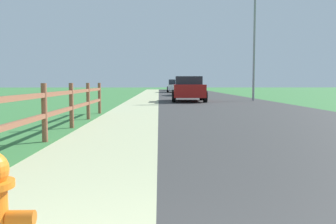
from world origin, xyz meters
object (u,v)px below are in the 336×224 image
parked_suv_red (188,89)px  parked_car_white (175,86)px  parked_car_black (188,87)px  street_lamp (256,36)px  parked_car_beige (174,86)px

parked_suv_red → parked_car_white: parked_suv_red is taller
parked_car_black → street_lamp: street_lamp is taller
parked_car_black → parked_car_white: parked_car_white is taller
parked_car_white → parked_car_beige: parked_car_white is taller
parked_car_white → street_lamp: street_lamp is taller
parked_suv_red → parked_car_black: (0.79, 10.45, -0.01)m
parked_suv_red → parked_car_white: size_ratio=0.88×
parked_car_beige → street_lamp: size_ratio=0.72×
parked_suv_red → parked_car_beige: size_ratio=0.87×
parked_car_black → parked_car_beige: size_ratio=0.90×
parked_suv_red → street_lamp: size_ratio=0.62×
parked_car_black → parked_car_white: size_ratio=0.91×
parked_suv_red → parked_car_white: (0.13, 21.01, -0.01)m
parked_suv_red → street_lamp: (4.32, 0.70, 3.30)m
parked_car_white → parked_car_beige: (0.30, 9.65, -0.03)m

